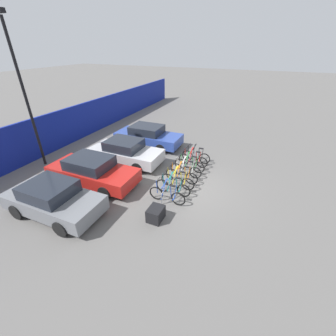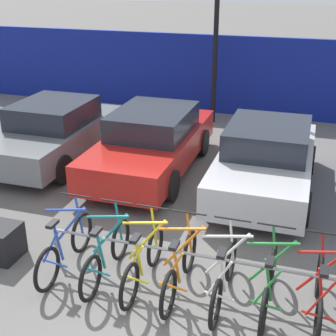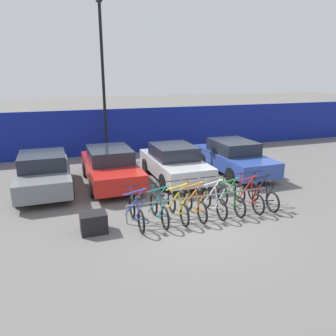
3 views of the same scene
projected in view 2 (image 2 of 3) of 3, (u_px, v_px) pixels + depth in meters
name	position (u px, v px, depth m)	size (l,w,h in m)	color
ground_plane	(151.00, 311.00, 6.30)	(120.00, 120.00, 0.00)	#605E5B
hoarding_wall	(256.00, 77.00, 14.14)	(36.00, 0.16, 2.40)	navy
bike_rack	(203.00, 259.00, 6.54)	(4.74, 0.04, 0.57)	gray
bicycle_blue	(65.00, 247.00, 7.05)	(0.68, 1.71, 1.05)	black
bicycle_teal	(106.00, 255.00, 6.86)	(0.68, 1.71, 1.05)	black
bicycle_yellow	(143.00, 262.00, 6.70)	(0.68, 1.71, 1.05)	black
bicycle_orange	(180.00, 269.00, 6.54)	(0.68, 1.71, 1.05)	black
bicycle_white	(224.00, 277.00, 6.37)	(0.68, 1.71, 1.05)	black
bicycle_green	(269.00, 285.00, 6.20)	(0.68, 1.71, 1.05)	black
bicycle_red	(319.00, 295.00, 6.02)	(0.68, 1.71, 1.05)	black
car_grey	(54.00, 132.00, 11.04)	(1.91, 4.02, 1.40)	slate
car_red	(152.00, 141.00, 10.42)	(1.91, 4.46, 1.40)	red
car_silver	(266.00, 159.00, 9.46)	(1.91, 4.15, 1.40)	#B7B7BC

